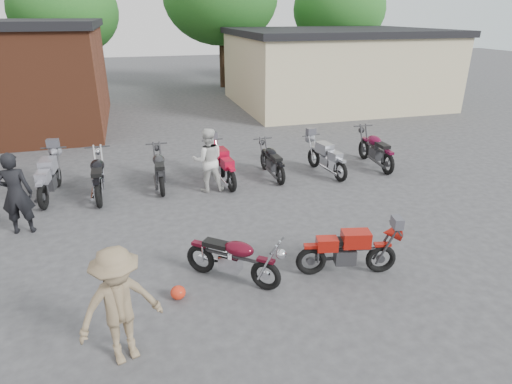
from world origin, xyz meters
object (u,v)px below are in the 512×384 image
object	(u,v)px
row_bike_3	(159,167)
row_bike_4	(222,163)
helmet	(178,293)
row_bike_7	(376,148)
row_bike_1	(49,175)
row_bike_6	(326,156)
person_dark	(16,194)
vintage_motorcycle	(234,256)
person_tan	(120,306)
sportbike	(349,249)
person_light	(208,160)
row_bike_2	(98,174)
row_bike_5	(272,159)

from	to	relation	value
row_bike_3	row_bike_4	world-z (taller)	row_bike_4
helmet	row_bike_7	distance (m)	8.58
row_bike_1	row_bike_6	bearing A→B (deg)	-88.39
person_dark	row_bike_4	xyz separation A→B (m)	(4.91, 1.75, -0.35)
vintage_motorcycle	row_bike_7	world-z (taller)	row_bike_7
person_tan	row_bike_4	size ratio (longest dim) A/B	0.88
sportbike	helmet	world-z (taller)	sportbike
person_dark	row_bike_4	bearing A→B (deg)	-157.59
row_bike_4	person_tan	bearing A→B (deg)	150.23
vintage_motorcycle	person_dark	world-z (taller)	person_dark
sportbike	person_light	world-z (taller)	person_light
sportbike	row_bike_1	world-z (taller)	row_bike_1
sportbike	row_bike_3	distance (m)	6.21
helmet	person_light	bearing A→B (deg)	73.43
helmet	row_bike_3	bearing A→B (deg)	88.68
person_dark	person_tan	bearing A→B (deg)	118.32
helmet	row_bike_3	distance (m)	5.35
row_bike_2	row_bike_7	xyz separation A→B (m)	(8.29, 0.10, -0.00)
person_light	row_bike_1	size ratio (longest dim) A/B	0.83
vintage_motorcycle	person_light	distance (m)	4.43
helmet	row_bike_5	world-z (taller)	row_bike_5
sportbike	row_bike_7	bearing A→B (deg)	68.05
row_bike_5	person_light	bearing A→B (deg)	103.36
row_bike_1	row_bike_4	bearing A→B (deg)	-88.30
row_bike_5	helmet	bearing A→B (deg)	144.72
person_tan	row_bike_6	distance (m)	8.51
person_tan	row_bike_2	distance (m)	6.30
person_dark	row_bike_5	bearing A→B (deg)	-161.49
helmet	row_bike_5	distance (m)	6.21
sportbike	person_dark	world-z (taller)	person_dark
vintage_motorcycle	person_tan	size ratio (longest dim) A/B	1.03
person_tan	row_bike_4	world-z (taller)	person_tan
vintage_motorcycle	person_light	world-z (taller)	person_light
row_bike_7	helmet	bearing A→B (deg)	129.58
sportbike	row_bike_1	size ratio (longest dim) A/B	0.87
vintage_motorcycle	row_bike_2	size ratio (longest dim) A/B	0.87
vintage_motorcycle	person_light	xyz separation A→B (m)	(0.34, 4.40, 0.34)
helmet	row_bike_6	size ratio (longest dim) A/B	0.14
person_tan	person_light	bearing A→B (deg)	50.24
sportbike	row_bike_7	world-z (taller)	row_bike_7
person_dark	row_bike_4	size ratio (longest dim) A/B	0.93
person_dark	person_light	distance (m)	4.59
person_light	helmet	bearing A→B (deg)	77.47
person_light	person_tan	xyz separation A→B (m)	(-2.24, -5.81, 0.01)
helmet	row_bike_2	world-z (taller)	row_bike_2
person_tan	person_dark	bearing A→B (deg)	96.88
helmet	row_bike_7	size ratio (longest dim) A/B	0.12
row_bike_3	row_bike_5	xyz separation A→B (m)	(3.25, -0.13, -0.03)
row_bike_3	row_bike_6	bearing A→B (deg)	-93.21
person_tan	row_bike_1	world-z (taller)	person_tan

